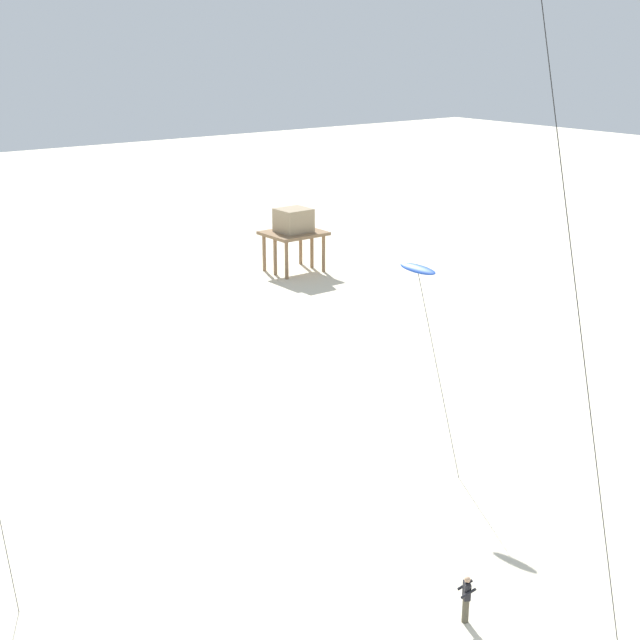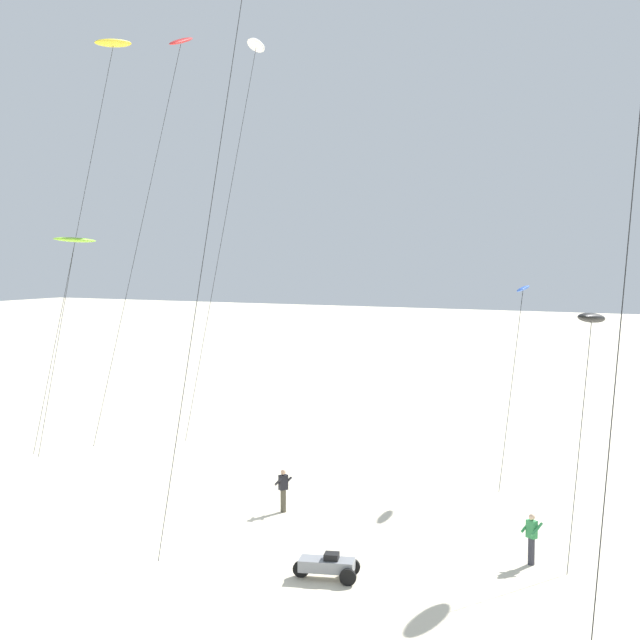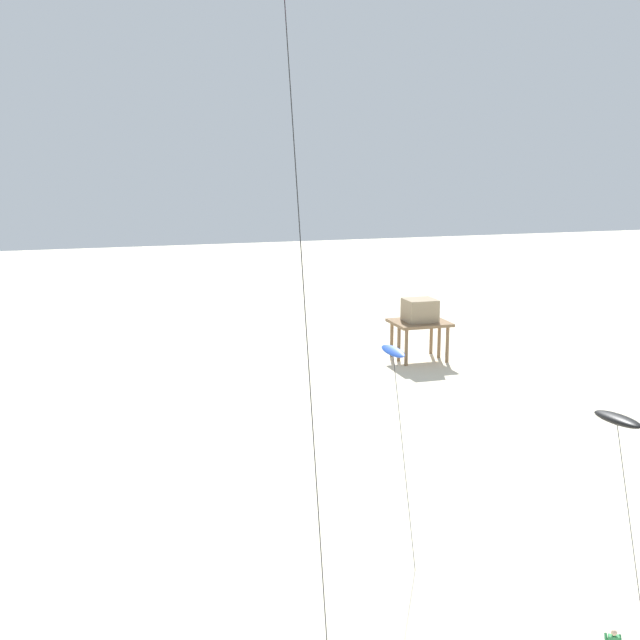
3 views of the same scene
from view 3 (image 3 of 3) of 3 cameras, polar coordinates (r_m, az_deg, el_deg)
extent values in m
ellipsoid|color=black|center=(29.56, 20.01, -6.51)|extent=(0.86, 2.48, 0.56)
cylinder|color=#262626|center=(30.02, 20.98, -14.56)|extent=(0.12, 2.74, 7.77)
cylinder|color=#262626|center=(19.30, -0.46, -8.26)|extent=(0.21, 5.43, 20.39)
ellipsoid|color=blue|center=(34.66, 5.11, -2.17)|extent=(0.74, 1.94, 0.42)
cylinder|color=#262626|center=(34.59, 5.86, -9.65)|extent=(0.13, 3.09, 8.42)
sphere|color=beige|center=(29.73, 19.81, -19.81)|extent=(0.20, 0.20, 0.20)
cylinder|color=#846647|center=(65.02, 6.03, -1.92)|extent=(0.28, 0.28, 2.96)
cylinder|color=#846647|center=(66.47, 8.86, -1.70)|extent=(0.28, 0.28, 2.96)
cylinder|color=#846647|center=(67.78, 5.02, -1.34)|extent=(0.28, 0.28, 2.96)
cylinder|color=#846647|center=(69.17, 7.76, -1.14)|extent=(0.28, 0.28, 2.96)
cylinder|color=#846647|center=(66.40, 5.52, -1.63)|extent=(0.28, 0.28, 2.96)
cylinder|color=#846647|center=(67.82, 8.30, -1.41)|extent=(0.28, 0.28, 2.96)
cube|color=#846647|center=(66.74, 6.96, -0.18)|extent=(4.45, 3.83, 0.24)
cube|color=#9E896B|center=(66.54, 6.98, 0.69)|extent=(2.45, 2.30, 1.82)
camera|label=1|loc=(13.09, -81.30, 6.17)|focal=48.29mm
camera|label=2|loc=(25.03, 89.44, -15.99)|focal=49.90mm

